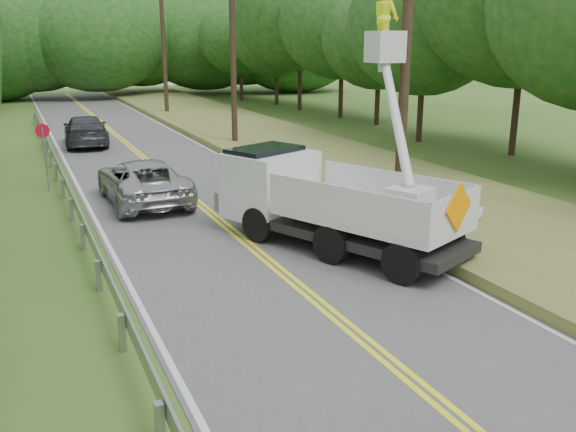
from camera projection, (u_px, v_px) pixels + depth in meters
name	position (u px, v px, depth m)	size (l,w,h in m)	color
ground	(454.00, 416.00, 9.12)	(140.00, 140.00, 0.00)	#2F5717
road	(194.00, 200.00, 21.42)	(7.20, 96.00, 0.03)	#504F52
guardrail	(68.00, 190.00, 20.50)	(0.18, 48.00, 0.77)	gray
utility_poles	(290.00, 41.00, 24.58)	(1.60, 43.30, 10.00)	black
tall_grass_verge	(371.00, 178.00, 24.16)	(7.00, 96.00, 0.30)	olive
treeline_right	(405.00, 18.00, 35.02)	(11.25, 54.64, 12.27)	#332319
treeline_horizon	(85.00, 38.00, 57.57)	(56.72, 13.97, 11.56)	#114715
bucket_truck	(317.00, 185.00, 16.75)	(5.09, 7.19, 6.75)	black
suv_silver	(143.00, 181.00, 20.86)	(2.44, 5.30, 1.47)	#AEB2B5
suv_darkgrey	(86.00, 130.00, 32.24)	(2.14, 5.27, 1.53)	#3A3C42
stop_sign_permanent	(44.00, 147.00, 22.20)	(0.52, 0.10, 2.47)	gray
yard_sign	(476.00, 214.00, 17.81)	(0.48, 0.09, 0.70)	white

